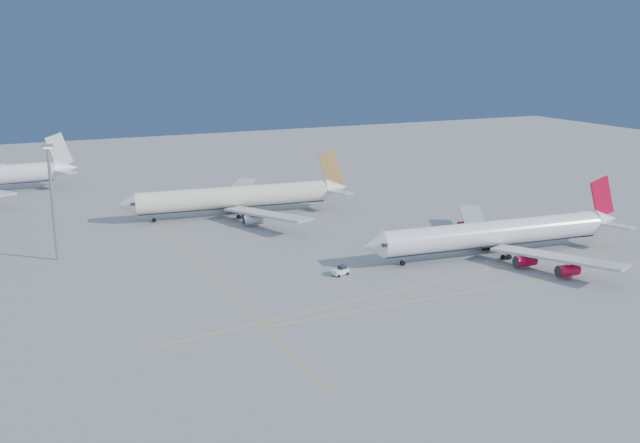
{
  "coord_description": "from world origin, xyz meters",
  "views": [
    {
      "loc": [
        -79.5,
        -121.84,
        47.69
      ],
      "look_at": [
        -11.99,
        24.35,
        7.0
      ],
      "focal_mm": 40.0,
      "sensor_mm": 36.0,
      "label": 1
    }
  ],
  "objects_px": {
    "airliner_virgin": "(499,233)",
    "airliner_etihad": "(239,197)",
    "pushback_tug": "(341,271)",
    "light_mast": "(52,193)"
  },
  "relations": [
    {
      "from": "airliner_virgin",
      "to": "airliner_etihad",
      "type": "relative_size",
      "value": 1.02
    },
    {
      "from": "pushback_tug",
      "to": "airliner_etihad",
      "type": "bearing_deg",
      "value": 77.31
    },
    {
      "from": "airliner_etihad",
      "to": "pushback_tug",
      "type": "xyz_separation_m",
      "value": [
        2.39,
        -59.85,
        -4.36
      ]
    },
    {
      "from": "airliner_etihad",
      "to": "light_mast",
      "type": "distance_m",
      "value": 56.83
    },
    {
      "from": "pushback_tug",
      "to": "light_mast",
      "type": "relative_size",
      "value": 0.15
    },
    {
      "from": "pushback_tug",
      "to": "airliner_virgin",
      "type": "bearing_deg",
      "value": -17.59
    },
    {
      "from": "airliner_etihad",
      "to": "pushback_tug",
      "type": "bearing_deg",
      "value": -82.76
    },
    {
      "from": "light_mast",
      "to": "airliner_virgin",
      "type": "bearing_deg",
      "value": -22.37
    },
    {
      "from": "airliner_virgin",
      "to": "pushback_tug",
      "type": "relative_size",
      "value": 17.48
    },
    {
      "from": "airliner_virgin",
      "to": "light_mast",
      "type": "relative_size",
      "value": 2.59
    }
  ]
}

